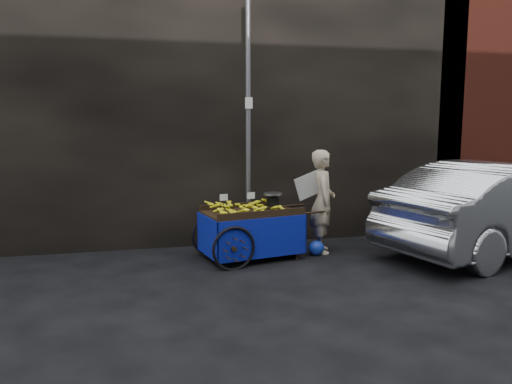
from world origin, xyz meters
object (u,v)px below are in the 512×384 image
object	(u,v)px
parked_car	(504,208)
banana_cart	(248,216)
vendor	(322,201)
plastic_bag	(316,248)

from	to	relation	value
parked_car	banana_cart	bearing A→B (deg)	65.33
banana_cart	vendor	bearing A→B (deg)	-7.02
vendor	plastic_bag	bearing A→B (deg)	153.94
vendor	banana_cart	bearing A→B (deg)	108.93
vendor	plastic_bag	size ratio (longest dim) A/B	6.42
banana_cart	parked_car	size ratio (longest dim) A/B	0.47
vendor	parked_car	world-z (taller)	vendor
plastic_bag	parked_car	world-z (taller)	parked_car
banana_cart	parked_car	bearing A→B (deg)	-19.79
vendor	plastic_bag	xyz separation A→B (m)	(-0.16, -0.19, -0.72)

